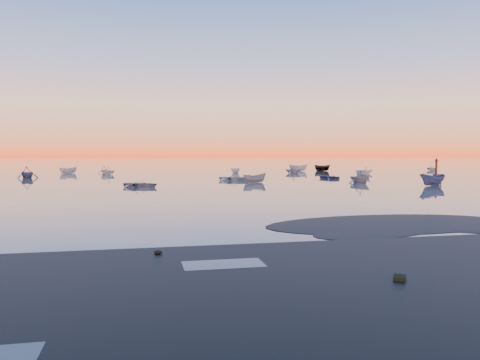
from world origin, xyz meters
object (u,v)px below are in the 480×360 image
object	(u,v)px
boat_near_right	(359,183)
boat_near_center	(255,182)
channel_marker	(436,170)
boat_near_left	(141,187)

from	to	relation	value
boat_near_right	boat_near_center	bearing A→B (deg)	-36.20
channel_marker	boat_near_center	bearing A→B (deg)	-173.39
boat_near_center	boat_near_right	xyz separation A→B (m)	(14.00, -3.81, 0.00)
boat_near_center	channel_marker	xyz separation A→B (m)	(31.04, 3.60, 1.36)
boat_near_center	boat_near_right	bearing A→B (deg)	-122.19
boat_near_center	channel_marker	world-z (taller)	channel_marker
boat_near_center	boat_near_left	bearing A→B (deg)	93.13
boat_near_right	channel_marker	size ratio (longest dim) A/B	1.08
boat_near_right	channel_marker	distance (m)	18.64
boat_near_left	boat_near_center	world-z (taller)	boat_near_center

